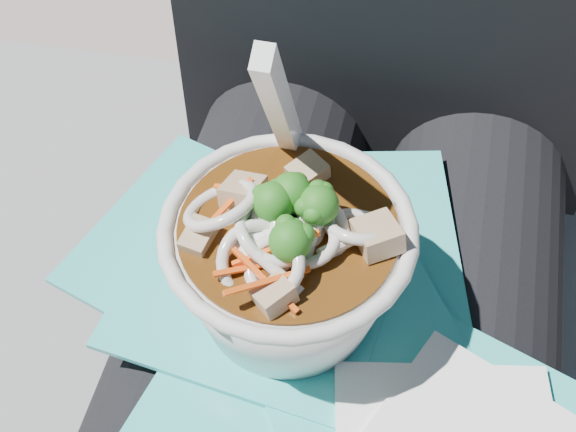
% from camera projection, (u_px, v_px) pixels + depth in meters
% --- Properties ---
extents(stone_ledge, '(1.03, 0.55, 0.43)m').
position_uv_depth(stone_ledge, '(344.00, 392.00, 0.86)').
color(stone_ledge, slate).
rests_on(stone_ledge, ground).
extents(lap, '(0.31, 0.48, 0.14)m').
position_uv_depth(lap, '(327.00, 404.00, 0.54)').
color(lap, black).
rests_on(lap, stone_ledge).
extents(person_body, '(0.34, 0.94, 0.97)m').
position_uv_depth(person_body, '(354.00, 268.00, 0.57)').
color(person_body, black).
rests_on(person_body, ground).
extents(plastic_bag, '(0.35, 0.34, 0.01)m').
position_uv_depth(plastic_bag, '(295.00, 321.00, 0.49)').
color(plastic_bag, '#2BB6B2').
rests_on(plastic_bag, lap).
extents(udon_bowl, '(0.18, 0.18, 0.19)m').
position_uv_depth(udon_bowl, '(288.00, 257.00, 0.45)').
color(udon_bowl, silver).
rests_on(udon_bowl, plastic_bag).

